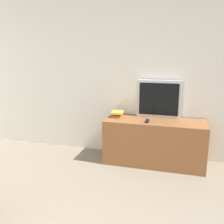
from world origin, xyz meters
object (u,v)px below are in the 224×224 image
(television, at_px, (159,99))
(book_stack, at_px, (118,114))
(tv_stand, at_px, (155,142))
(remote_on_stand, at_px, (147,121))

(television, relative_size, book_stack, 2.74)
(tv_stand, distance_m, remote_on_stand, 0.36)
(book_stack, relative_size, remote_on_stand, 1.64)
(television, distance_m, remote_on_stand, 0.43)
(remote_on_stand, bearing_deg, tv_stand, 45.95)
(tv_stand, height_order, television, television)
(tv_stand, bearing_deg, book_stack, 173.96)
(tv_stand, xyz_separation_m, television, (0.01, 0.22, 0.60))
(television, bearing_deg, tv_stand, -93.55)
(tv_stand, relative_size, remote_on_stand, 9.84)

